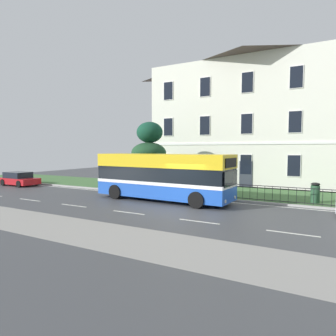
{
  "coord_description": "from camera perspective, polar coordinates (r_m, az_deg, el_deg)",
  "views": [
    {
      "loc": [
        7.0,
        -14.1,
        3.35
      ],
      "look_at": [
        -2.53,
        3.58,
        2.04
      ],
      "focal_mm": 30.95,
      "sensor_mm": 36.0,
      "label": 1
    }
  ],
  "objects": [
    {
      "name": "evergreen_tree",
      "position": [
        24.41,
        -4.02,
        1.58
      ],
      "size": [
        3.44,
        3.45,
        5.51
      ],
      "color": "#423328",
      "rests_on": "ground_plane"
    },
    {
      "name": "georgian_townhouse",
      "position": [
        30.22,
        17.22,
        9.59
      ],
      "size": [
        19.32,
        9.06,
        12.74
      ],
      "color": "silver",
      "rests_on": "ground_plane"
    },
    {
      "name": "ground_plane",
      "position": [
        17.19,
        3.75,
        -7.55
      ],
      "size": [
        60.0,
        56.0,
        0.18
      ],
      "color": "#3E4044"
    },
    {
      "name": "iron_verge_railing",
      "position": [
        19.6,
        10.65,
        -4.32
      ],
      "size": [
        18.12,
        0.04,
        0.97
      ],
      "color": "black",
      "rests_on": "ground_plane"
    },
    {
      "name": "litter_bin",
      "position": [
        19.57,
        27.0,
        -4.34
      ],
      "size": [
        0.52,
        0.52,
        1.23
      ],
      "color": "#23472D",
      "rests_on": "ground_plane"
    },
    {
      "name": "parked_hatchback_00",
      "position": [
        30.01,
        -27.28,
        -1.92
      ],
      "size": [
        3.8,
        1.96,
        1.24
      ],
      "rotation": [
        0.0,
        0.0,
        -0.03
      ],
      "color": "red",
      "rests_on": "ground_plane"
    },
    {
      "name": "single_decker_bus",
      "position": [
        18.86,
        -1.0,
        -1.58
      ],
      "size": [
        9.3,
        3.08,
        3.03
      ],
      "rotation": [
        0.0,
        0.0,
        -0.05
      ],
      "color": "blue",
      "rests_on": "ground_plane"
    }
  ]
}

